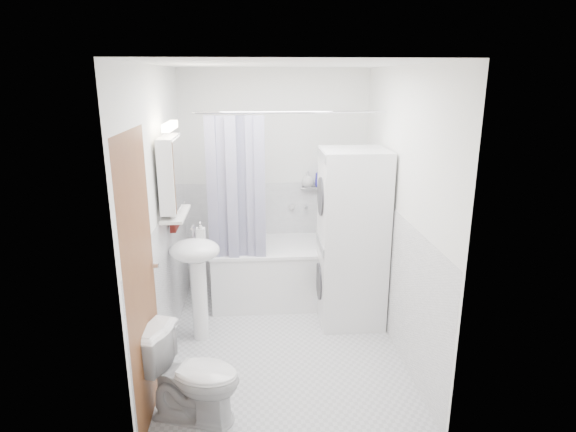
{
  "coord_description": "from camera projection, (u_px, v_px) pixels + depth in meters",
  "views": [
    {
      "loc": [
        -0.23,
        -3.84,
        2.3
      ],
      "look_at": [
        0.06,
        0.15,
        1.15
      ],
      "focal_mm": 30.0,
      "sensor_mm": 36.0,
      "label": 1
    }
  ],
  "objects": [
    {
      "name": "floor",
      "position": [
        283.0,
        343.0,
        4.33
      ],
      "size": [
        2.6,
        2.6,
        0.0
      ],
      "primitive_type": "plane",
      "color": "silver",
      "rests_on": "ground"
    },
    {
      "name": "room_walls",
      "position": [
        282.0,
        182.0,
        3.92
      ],
      "size": [
        2.6,
        2.6,
        2.6
      ],
      "color": "white",
      "rests_on": "ground"
    },
    {
      "name": "wainscot",
      "position": [
        281.0,
        269.0,
        4.44
      ],
      "size": [
        1.98,
        2.58,
        2.58
      ],
      "color": "white",
      "rests_on": "ground"
    },
    {
      "name": "door",
      "position": [
        155.0,
        266.0,
        3.46
      ],
      "size": [
        0.05,
        2.0,
        2.0
      ],
      "color": "brown",
      "rests_on": "ground"
    },
    {
      "name": "bathtub",
      "position": [
        290.0,
        269.0,
        5.13
      ],
      "size": [
        1.63,
        0.77,
        0.62
      ],
      "color": "white",
      "rests_on": "ground"
    },
    {
      "name": "tub_spout",
      "position": [
        306.0,
        206.0,
        5.29
      ],
      "size": [
        0.04,
        0.12,
        0.04
      ],
      "primitive_type": "cylinder",
      "rotation": [
        1.57,
        0.0,
        0.0
      ],
      "color": "silver",
      "rests_on": "room_walls"
    },
    {
      "name": "curtain_rod",
      "position": [
        293.0,
        112.0,
        4.35
      ],
      "size": [
        1.81,
        0.02,
        0.02
      ],
      "primitive_type": "cylinder",
      "rotation": [
        0.0,
        1.57,
        0.0
      ],
      "color": "silver",
      "rests_on": "room_walls"
    },
    {
      "name": "shower_curtain",
      "position": [
        237.0,
        194.0,
        4.53
      ],
      "size": [
        0.55,
        0.02,
        1.45
      ],
      "color": "#18164D",
      "rests_on": "curtain_rod"
    },
    {
      "name": "sink",
      "position": [
        196.0,
        266.0,
        4.24
      ],
      "size": [
        0.44,
        0.37,
        1.04
      ],
      "color": "white",
      "rests_on": "ground"
    },
    {
      "name": "medicine_cabinet",
      "position": [
        171.0,
        171.0,
        3.93
      ],
      "size": [
        0.13,
        0.5,
        0.71
      ],
      "color": "white",
      "rests_on": "room_walls"
    },
    {
      "name": "shelf",
      "position": [
        176.0,
        214.0,
        4.03
      ],
      "size": [
        0.18,
        0.54,
        0.02
      ],
      "primitive_type": "cube",
      "color": "silver",
      "rests_on": "room_walls"
    },
    {
      "name": "shower_caddy",
      "position": [
        311.0,
        188.0,
        5.23
      ],
      "size": [
        0.22,
        0.06,
        0.02
      ],
      "primitive_type": "cube",
      "color": "silver",
      "rests_on": "room_walls"
    },
    {
      "name": "towel",
      "position": [
        173.0,
        184.0,
        4.21
      ],
      "size": [
        0.07,
        0.33,
        0.79
      ],
      "color": "#4B1711",
      "rests_on": "room_walls"
    },
    {
      "name": "washer_dryer",
      "position": [
        351.0,
        238.0,
        4.54
      ],
      "size": [
        0.61,
        0.6,
        1.69
      ],
      "rotation": [
        0.0,
        0.0,
        -0.01
      ],
      "color": "white",
      "rests_on": "ground"
    },
    {
      "name": "toilet",
      "position": [
        193.0,
        376.0,
        3.3
      ],
      "size": [
        0.76,
        0.57,
        0.66
      ],
      "primitive_type": "imported",
      "rotation": [
        0.0,
        0.0,
        1.26
      ],
      "color": "white",
      "rests_on": "ground"
    },
    {
      "name": "soap_pump",
      "position": [
        201.0,
        236.0,
        4.26
      ],
      "size": [
        0.08,
        0.17,
        0.08
      ],
      "primitive_type": "imported",
      "color": "gray",
      "rests_on": "sink"
    },
    {
      "name": "shelf_bottle",
      "position": [
        173.0,
        213.0,
        3.87
      ],
      "size": [
        0.07,
        0.18,
        0.07
      ],
      "primitive_type": "imported",
      "color": "gray",
      "rests_on": "shelf"
    },
    {
      "name": "shelf_cup",
      "position": [
        177.0,
        203.0,
        4.13
      ],
      "size": [
        0.1,
        0.09,
        0.1
      ],
      "primitive_type": "imported",
      "color": "gray",
      "rests_on": "shelf"
    },
    {
      "name": "shampoo_a",
      "position": [
        308.0,
        181.0,
        5.2
      ],
      "size": [
        0.13,
        0.17,
        0.13
      ],
      "primitive_type": "imported",
      "color": "gray",
      "rests_on": "shower_caddy"
    },
    {
      "name": "shampoo_b",
      "position": [
        319.0,
        183.0,
        5.22
      ],
      "size": [
        0.08,
        0.21,
        0.08
      ],
      "primitive_type": "imported",
      "color": "#2C269B",
      "rests_on": "shower_caddy"
    }
  ]
}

